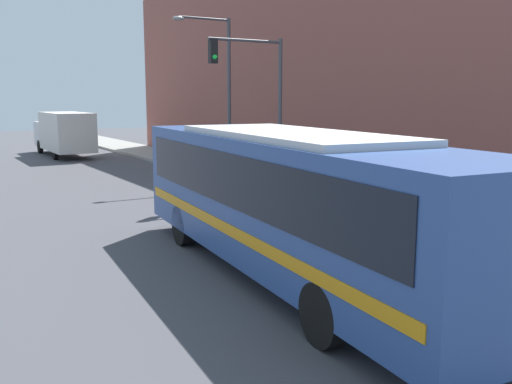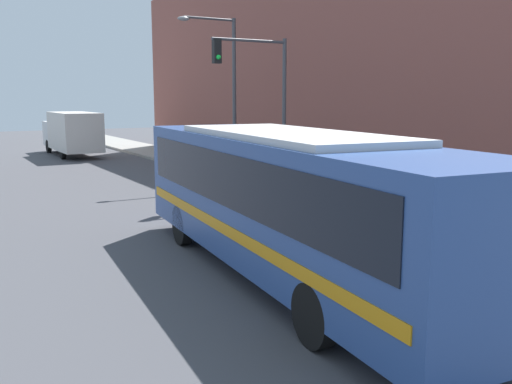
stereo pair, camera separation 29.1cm
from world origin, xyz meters
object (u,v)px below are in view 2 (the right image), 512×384
(parking_meter, at_px, (283,168))
(delivery_truck, at_px, (72,132))
(street_lamp, at_px, (227,82))
(city_bus, at_px, (286,194))
(pedestrian_near_corner, at_px, (297,159))
(traffic_light_pole, at_px, (262,87))
(fire_hydrant, at_px, (405,207))

(parking_meter, bearing_deg, delivery_truck, 102.36)
(delivery_truck, height_order, parking_meter, delivery_truck)
(delivery_truck, height_order, street_lamp, street_lamp)
(delivery_truck, bearing_deg, parking_meter, -77.64)
(city_bus, distance_m, pedestrian_near_corner, 13.47)
(parking_meter, bearing_deg, traffic_light_pole, 166.74)
(fire_hydrant, height_order, parking_meter, parking_meter)
(city_bus, distance_m, delivery_truck, 28.70)
(traffic_light_pole, xyz_separation_m, street_lamp, (0.76, 4.49, 0.30))
(city_bus, height_order, fire_hydrant, city_bus)
(city_bus, distance_m, parking_meter, 11.27)
(fire_hydrant, distance_m, traffic_light_pole, 8.03)
(parking_meter, xyz_separation_m, pedestrian_near_corner, (1.70, 1.52, 0.11))
(parking_meter, distance_m, pedestrian_near_corner, 2.29)
(parking_meter, bearing_deg, city_bus, -122.44)
(traffic_light_pole, bearing_deg, pedestrian_near_corner, 26.72)
(street_lamp, bearing_deg, pedestrian_near_corner, -59.96)
(delivery_truck, xyz_separation_m, parking_meter, (4.20, -19.16, -0.57))
(parking_meter, bearing_deg, pedestrian_near_corner, 41.81)
(parking_meter, bearing_deg, street_lamp, 91.70)
(street_lamp, height_order, pedestrian_near_corner, street_lamp)
(delivery_truck, distance_m, traffic_light_pole, 19.41)
(delivery_truck, distance_m, fire_hydrant, 26.39)
(delivery_truck, distance_m, pedestrian_near_corner, 18.61)
(fire_hydrant, bearing_deg, street_lamp, 90.69)
(delivery_truck, height_order, fire_hydrant, delivery_truck)
(city_bus, height_order, traffic_light_pole, traffic_light_pole)
(delivery_truck, xyz_separation_m, pedestrian_near_corner, (5.90, -17.64, -0.47))
(traffic_light_pole, distance_m, parking_meter, 3.34)
(traffic_light_pole, distance_m, street_lamp, 4.57)
(delivery_truck, xyz_separation_m, traffic_light_pole, (3.30, -18.95, 2.63))
(traffic_light_pole, bearing_deg, delivery_truck, 99.87)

